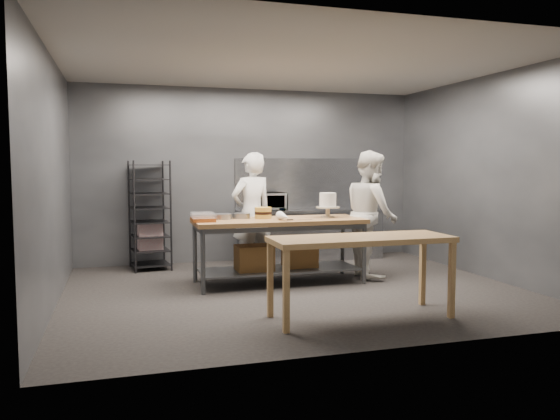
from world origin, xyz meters
name	(u,v)px	position (x,y,z in m)	size (l,w,h in m)	color
ground	(295,290)	(0.00, 0.00, 0.00)	(6.00, 6.00, 0.00)	black
back_wall	(251,175)	(0.00, 2.50, 1.50)	(6.00, 0.04, 3.00)	#4C4F54
work_table	(277,243)	(-0.12, 0.47, 0.57)	(2.40, 0.90, 0.92)	brown
near_counter	(361,244)	(0.28, -1.47, 0.81)	(2.00, 0.70, 0.90)	olive
back_counter	(311,234)	(1.00, 2.18, 0.45)	(2.60, 0.60, 0.90)	slate
splashback_panel	(305,183)	(1.00, 2.48, 1.35)	(2.60, 0.02, 0.90)	slate
speed_rack	(150,216)	(-1.78, 2.10, 0.86)	(0.67, 0.71, 1.75)	black
chef_behind	(252,214)	(-0.31, 1.22, 0.94)	(0.68, 0.45, 1.87)	white
chef_right	(371,214)	(1.39, 0.56, 0.95)	(0.92, 0.72, 1.90)	silver
microwave	(270,202)	(0.25, 2.18, 1.05)	(0.54, 0.37, 0.30)	black
frosted_cake_stand	(328,202)	(0.65, 0.47, 1.14)	(0.34, 0.34, 0.36)	#B0A68D
layer_cake	(263,213)	(-0.29, 0.60, 1.00)	(0.24, 0.24, 0.16)	gold
cake_pans	(231,216)	(-0.73, 0.68, 0.96)	(0.53, 0.29, 0.07)	gray
piping_bag	(284,217)	(-0.10, 0.18, 0.98)	(0.12, 0.12, 0.38)	white
offset_spatula	(296,220)	(0.09, 0.23, 0.93)	(0.36, 0.02, 0.02)	slate
pastry_clamshells	(203,217)	(-1.16, 0.48, 0.98)	(0.32, 0.46, 0.11)	#9F4F1F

